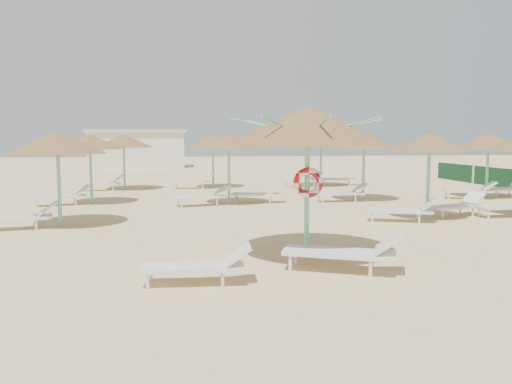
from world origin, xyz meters
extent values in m
plane|color=#D9C084|center=(0.00, 0.00, 0.00)|extent=(120.00, 120.00, 0.00)
cylinder|color=#73C8AD|center=(0.48, 0.29, 1.32)|extent=(0.11, 0.11, 2.65)
cone|color=brown|center=(0.48, 0.29, 2.77)|extent=(3.53, 3.53, 0.79)
cylinder|color=#73C8AD|center=(0.48, 0.29, 2.50)|extent=(0.20, 0.20, 0.12)
cylinder|color=#73C8AD|center=(1.30, 0.29, 2.72)|extent=(1.59, 0.04, 0.40)
cylinder|color=#73C8AD|center=(1.06, 0.86, 2.72)|extent=(1.16, 1.16, 0.40)
cylinder|color=#73C8AD|center=(0.48, 1.10, 2.72)|extent=(0.04, 1.59, 0.40)
cylinder|color=#73C8AD|center=(-0.09, 0.86, 2.72)|extent=(1.16, 1.16, 0.40)
cylinder|color=#73C8AD|center=(-0.33, 0.29, 2.72)|extent=(1.59, 0.04, 0.40)
cylinder|color=#73C8AD|center=(-0.09, -0.28, 2.72)|extent=(1.16, 1.16, 0.40)
cylinder|color=#73C8AD|center=(0.48, -0.52, 2.72)|extent=(0.04, 1.59, 0.40)
cylinder|color=#73C8AD|center=(1.06, -0.28, 2.72)|extent=(1.16, 1.16, 0.40)
torus|color=red|center=(0.48, 0.19, 1.60)|extent=(0.64, 0.15, 0.64)
cylinder|color=silver|center=(-2.68, -1.50, 0.13)|extent=(0.06, 0.06, 0.26)
cylinder|color=silver|center=(-2.65, -1.04, 0.13)|extent=(0.06, 0.06, 0.26)
cylinder|color=silver|center=(-1.43, -1.57, 0.13)|extent=(0.06, 0.06, 0.26)
cylinder|color=silver|center=(-1.40, -1.11, 0.13)|extent=(0.06, 0.06, 0.26)
cube|color=silver|center=(-1.92, -1.31, 0.30)|extent=(1.79, 0.67, 0.07)
cube|color=silver|center=(-1.14, -1.36, 0.52)|extent=(0.48, 0.58, 0.34)
cylinder|color=silver|center=(-0.08, -0.74, 0.15)|extent=(0.07, 0.07, 0.31)
cylinder|color=silver|center=(0.14, -0.24, 0.15)|extent=(0.07, 0.07, 0.31)
cylinder|color=silver|center=(1.27, -1.34, 0.15)|extent=(0.07, 0.07, 0.31)
cylinder|color=silver|center=(1.49, -0.84, 0.15)|extent=(0.07, 0.07, 0.31)
cube|color=silver|center=(0.83, -0.85, 0.35)|extent=(2.18, 1.47, 0.09)
cube|color=silver|center=(1.68, -1.22, 0.61)|extent=(0.75, 0.82, 0.40)
cylinder|color=#73C8AD|center=(-5.59, 5.03, 1.15)|extent=(0.11, 0.11, 2.30)
cone|color=brown|center=(-5.59, 5.03, 2.39)|extent=(2.74, 2.74, 0.62)
cylinder|color=#73C8AD|center=(-5.59, 5.03, 2.15)|extent=(0.20, 0.20, 0.12)
cylinder|color=silver|center=(-6.10, 4.49, 0.14)|extent=(0.06, 0.06, 0.28)
cylinder|color=silver|center=(-6.19, 4.98, 0.14)|extent=(0.06, 0.06, 0.28)
cube|color=silver|center=(-6.69, 4.63, 0.32)|extent=(1.98, 0.97, 0.08)
cube|color=silver|center=(-5.85, 4.80, 0.56)|extent=(0.59, 0.68, 0.36)
cylinder|color=#73C8AD|center=(-5.60, 10.09, 1.15)|extent=(0.11, 0.11, 2.30)
cone|color=brown|center=(-5.60, 10.09, 2.39)|extent=(2.57, 2.57, 0.58)
cylinder|color=#73C8AD|center=(-5.60, 10.09, 2.15)|extent=(0.20, 0.20, 0.12)
cylinder|color=silver|center=(-7.40, 9.22, 0.14)|extent=(0.06, 0.06, 0.28)
cylinder|color=silver|center=(-7.53, 9.71, 0.14)|extent=(0.06, 0.06, 0.28)
cylinder|color=silver|center=(-6.10, 9.60, 0.14)|extent=(0.06, 0.06, 0.28)
cylinder|color=silver|center=(-6.24, 10.08, 0.14)|extent=(0.06, 0.06, 0.28)
cube|color=silver|center=(-6.70, 9.69, 0.32)|extent=(2.00, 1.12, 0.08)
cube|color=silver|center=(-5.88, 9.92, 0.56)|extent=(0.63, 0.71, 0.36)
cylinder|color=#73C8AD|center=(-4.95, 15.40, 1.15)|extent=(0.11, 0.11, 2.30)
cone|color=brown|center=(-4.95, 15.40, 2.40)|extent=(2.88, 2.88, 0.65)
cylinder|color=#73C8AD|center=(-4.95, 15.40, 2.15)|extent=(0.20, 0.20, 0.12)
cylinder|color=silver|center=(-6.78, 14.58, 0.14)|extent=(0.06, 0.06, 0.28)
cylinder|color=silver|center=(-6.89, 15.07, 0.14)|extent=(0.06, 0.06, 0.28)
cylinder|color=silver|center=(-5.46, 14.88, 0.14)|extent=(0.06, 0.06, 0.28)
cylinder|color=silver|center=(-5.57, 15.37, 0.14)|extent=(0.06, 0.06, 0.28)
cube|color=silver|center=(-6.05, 15.00, 0.32)|extent=(1.99, 1.02, 0.08)
cube|color=silver|center=(-5.22, 15.19, 0.56)|extent=(0.60, 0.69, 0.36)
cylinder|color=#73C8AD|center=(-0.34, 9.22, 1.15)|extent=(0.11, 0.11, 2.30)
cone|color=brown|center=(-0.34, 9.22, 2.39)|extent=(2.57, 2.57, 0.58)
cylinder|color=#73C8AD|center=(-0.34, 9.22, 2.15)|extent=(0.20, 0.20, 0.12)
cylinder|color=silver|center=(-2.15, 8.38, 0.14)|extent=(0.06, 0.06, 0.28)
cylinder|color=silver|center=(-2.28, 8.87, 0.14)|extent=(0.06, 0.06, 0.28)
cylinder|color=silver|center=(-0.85, 8.71, 0.14)|extent=(0.06, 0.06, 0.28)
cylinder|color=silver|center=(-0.97, 9.20, 0.14)|extent=(0.06, 0.06, 0.28)
cube|color=silver|center=(-1.44, 8.82, 0.32)|extent=(1.99, 1.06, 0.08)
cube|color=silver|center=(-0.62, 9.03, 0.56)|extent=(0.62, 0.70, 0.36)
cylinder|color=silver|center=(-0.08, 9.47, 0.14)|extent=(0.06, 0.06, 0.28)
cylinder|color=silver|center=(0.05, 9.96, 0.14)|extent=(0.06, 0.06, 0.28)
cylinder|color=silver|center=(1.23, 9.14, 0.14)|extent=(0.06, 0.06, 0.28)
cylinder|color=silver|center=(1.35, 9.63, 0.14)|extent=(0.06, 0.06, 0.28)
cube|color=silver|center=(0.76, 9.52, 0.32)|extent=(1.99, 1.06, 0.08)
cube|color=silver|center=(1.58, 9.31, 0.56)|extent=(0.62, 0.70, 0.36)
cylinder|color=#73C8AD|center=(-0.56, 15.78, 1.15)|extent=(0.11, 0.11, 2.30)
cone|color=brown|center=(-0.56, 15.78, 2.39)|extent=(2.60, 2.60, 0.59)
cylinder|color=#73C8AD|center=(-0.56, 15.78, 2.15)|extent=(0.20, 0.20, 0.12)
cylinder|color=silver|center=(-2.48, 15.19, 0.14)|extent=(0.06, 0.06, 0.28)
cylinder|color=silver|center=(-2.44, 15.68, 0.14)|extent=(0.06, 0.06, 0.28)
cylinder|color=silver|center=(-1.13, 15.09, 0.14)|extent=(0.06, 0.06, 0.28)
cylinder|color=silver|center=(-1.10, 15.59, 0.14)|extent=(0.06, 0.06, 0.28)
cube|color=silver|center=(-1.66, 15.38, 0.32)|extent=(1.94, 0.76, 0.08)
cube|color=silver|center=(-0.82, 15.31, 0.56)|extent=(0.53, 0.63, 0.36)
cylinder|color=#73C8AD|center=(5.49, 4.78, 1.15)|extent=(0.11, 0.11, 2.30)
cone|color=brown|center=(5.49, 4.78, 2.39)|extent=(2.54, 2.54, 0.57)
cylinder|color=#73C8AD|center=(5.49, 4.78, 2.15)|extent=(0.20, 0.20, 0.12)
cylinder|color=silver|center=(3.56, 4.40, 0.14)|extent=(0.06, 0.06, 0.28)
cylinder|color=silver|center=(3.72, 4.88, 0.14)|extent=(0.06, 0.06, 0.28)
cylinder|color=silver|center=(4.83, 3.97, 0.14)|extent=(0.06, 0.06, 0.28)
cylinder|color=silver|center=(4.99, 4.44, 0.14)|extent=(0.06, 0.06, 0.28)
cube|color=silver|center=(4.39, 4.38, 0.32)|extent=(2.00, 1.20, 0.08)
cube|color=silver|center=(5.20, 4.10, 0.56)|extent=(0.65, 0.72, 0.36)
cylinder|color=silver|center=(5.92, 4.58, 0.14)|extent=(0.06, 0.06, 0.28)
cylinder|color=silver|center=(5.76, 5.06, 0.14)|extent=(0.06, 0.06, 0.28)
cylinder|color=silver|center=(7.19, 5.02, 0.14)|extent=(0.06, 0.06, 0.28)
cylinder|color=silver|center=(7.03, 5.50, 0.14)|extent=(0.06, 0.06, 0.28)
cube|color=silver|center=(6.59, 5.08, 0.32)|extent=(2.00, 1.20, 0.08)
cube|color=silver|center=(7.40, 5.36, 0.56)|extent=(0.65, 0.72, 0.36)
cylinder|color=#73C8AD|center=(5.20, 9.67, 1.15)|extent=(0.11, 0.11, 2.30)
cone|color=brown|center=(5.20, 9.67, 2.40)|extent=(2.83, 2.83, 0.64)
cylinder|color=#73C8AD|center=(5.20, 9.67, 2.15)|extent=(0.20, 0.20, 0.12)
cylinder|color=silver|center=(3.30, 9.00, 0.14)|extent=(0.06, 0.06, 0.28)
cylinder|color=silver|center=(3.29, 9.50, 0.14)|extent=(0.06, 0.06, 0.28)
cylinder|color=silver|center=(4.65, 9.03, 0.14)|extent=(0.06, 0.06, 0.28)
cylinder|color=silver|center=(4.64, 9.53, 0.14)|extent=(0.06, 0.06, 0.28)
cube|color=silver|center=(4.10, 9.27, 0.32)|extent=(1.92, 0.67, 0.08)
cube|color=silver|center=(4.95, 9.29, 0.56)|extent=(0.50, 0.61, 0.36)
cylinder|color=#73C8AD|center=(5.13, 15.82, 1.15)|extent=(0.11, 0.11, 2.30)
cone|color=brown|center=(5.13, 15.82, 2.40)|extent=(2.88, 2.88, 0.65)
cylinder|color=#73C8AD|center=(5.13, 15.82, 2.15)|extent=(0.20, 0.20, 0.12)
cylinder|color=silver|center=(3.31, 14.98, 0.14)|extent=(0.06, 0.06, 0.28)
cylinder|color=silver|center=(3.19, 15.47, 0.14)|extent=(0.06, 0.06, 0.28)
cylinder|color=silver|center=(4.62, 15.32, 0.14)|extent=(0.06, 0.06, 0.28)
cylinder|color=silver|center=(4.50, 15.80, 0.14)|extent=(0.06, 0.06, 0.28)
cube|color=silver|center=(4.03, 15.42, 0.32)|extent=(1.99, 1.07, 0.08)
cube|color=silver|center=(4.85, 15.63, 0.56)|extent=(0.62, 0.70, 0.36)
cylinder|color=silver|center=(5.39, 16.08, 0.14)|extent=(0.06, 0.06, 0.28)
cylinder|color=silver|center=(5.51, 16.56, 0.14)|extent=(0.06, 0.06, 0.28)
cylinder|color=silver|center=(6.70, 15.75, 0.14)|extent=(0.06, 0.06, 0.28)
cylinder|color=silver|center=(6.82, 16.23, 0.14)|extent=(0.06, 0.06, 0.28)
cube|color=silver|center=(6.23, 16.12, 0.32)|extent=(1.99, 1.07, 0.08)
cube|color=silver|center=(7.05, 15.91, 0.56)|extent=(0.62, 0.70, 0.36)
cylinder|color=silver|center=(7.37, 4.45, 0.14)|extent=(0.06, 0.06, 0.28)
cylinder|color=silver|center=(7.35, 4.95, 0.14)|extent=(0.06, 0.06, 0.28)
cube|color=silver|center=(8.16, 4.73, 0.32)|extent=(1.93, 0.71, 0.08)
cylinder|color=#73C8AD|center=(10.75, 9.79, 1.15)|extent=(0.11, 0.11, 2.30)
cone|color=brown|center=(10.75, 9.79, 2.40)|extent=(2.85, 2.85, 0.64)
cylinder|color=#73C8AD|center=(10.75, 9.79, 2.15)|extent=(0.20, 0.20, 0.12)
cylinder|color=silver|center=(8.81, 9.36, 0.14)|extent=(0.06, 0.06, 0.28)
cylinder|color=silver|center=(8.94, 9.84, 0.14)|extent=(0.06, 0.06, 0.28)
cylinder|color=silver|center=(10.11, 9.00, 0.14)|extent=(0.06, 0.06, 0.28)
cylinder|color=silver|center=(10.24, 9.49, 0.14)|extent=(0.06, 0.06, 0.28)
cube|color=silver|center=(9.65, 9.39, 0.32)|extent=(2.00, 1.09, 0.08)
cube|color=silver|center=(10.47, 9.17, 0.56)|extent=(0.62, 0.71, 0.36)
cylinder|color=silver|center=(11.14, 9.64, 0.14)|extent=(0.06, 0.06, 0.28)
cylinder|color=silver|center=(11.01, 10.12, 0.14)|extent=(0.06, 0.06, 0.28)
cylinder|color=silver|center=(12.31, 10.47, 0.14)|extent=(0.06, 0.06, 0.28)
cube|color=silver|center=(11.85, 10.09, 0.32)|extent=(2.00, 1.09, 0.08)
cube|color=silver|center=(-6.00, 35.00, 1.50)|extent=(8.00, 4.00, 3.00)
cube|color=beige|center=(-6.00, 35.00, 3.12)|extent=(8.40, 4.40, 0.25)
cube|color=#174725|center=(14.00, 14.00, 0.50)|extent=(0.08, 3.80, 1.00)
cube|color=#174725|center=(14.00, 18.00, 0.50)|extent=(0.08, 3.80, 1.00)
cylinder|color=#73C8AD|center=(14.00, 16.10, 0.55)|extent=(0.08, 0.08, 1.10)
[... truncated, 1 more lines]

